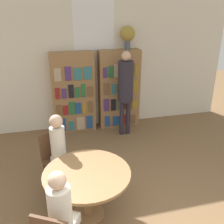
# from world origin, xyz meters

# --- Properties ---
(wall_back) EXTENTS (6.40, 0.07, 3.00)m
(wall_back) POSITION_xyz_m (0.00, 3.99, 1.51)
(wall_back) COLOR beige
(wall_back) RESTS_ON ground_plane
(bookshelf_left) EXTENTS (0.94, 0.34, 1.82)m
(bookshelf_left) POSITION_xyz_m (-0.53, 3.79, 0.90)
(bookshelf_left) COLOR olive
(bookshelf_left) RESTS_ON ground_plane
(bookshelf_right) EXTENTS (0.94, 0.34, 1.82)m
(bookshelf_right) POSITION_xyz_m (0.53, 3.79, 0.90)
(bookshelf_right) COLOR olive
(bookshelf_right) RESTS_ON ground_plane
(flower_vase) EXTENTS (0.33, 0.33, 0.50)m
(flower_vase) POSITION_xyz_m (0.71, 3.80, 2.13)
(flower_vase) COLOR #475166
(flower_vase) RESTS_ON bookshelf_right
(reading_table) EXTENTS (1.17, 1.17, 0.72)m
(reading_table) POSITION_xyz_m (-0.67, 1.03, 0.60)
(reading_table) COLOR olive
(reading_table) RESTS_ON ground_plane
(chair_left_side) EXTENTS (0.53, 0.53, 0.91)m
(chair_left_side) POSITION_xyz_m (-1.05, 1.87, 0.51)
(chair_left_side) COLOR brown
(chair_left_side) RESTS_ON ground_plane
(seated_reader_left) EXTENTS (0.34, 0.39, 1.28)m
(seated_reader_left) POSITION_xyz_m (-0.98, 1.70, 0.72)
(seated_reader_left) COLOR beige
(seated_reader_left) RESTS_ON ground_plane
(seated_reader_right) EXTENTS (0.37, 0.40, 1.27)m
(seated_reader_right) POSITION_xyz_m (-1.04, 0.39, 0.72)
(seated_reader_right) COLOR silver
(seated_reader_right) RESTS_ON ground_plane
(librarian_standing) EXTENTS (0.32, 0.59, 1.87)m
(librarian_standing) POSITION_xyz_m (0.53, 3.29, 1.16)
(librarian_standing) COLOR #28232D
(librarian_standing) RESTS_ON ground_plane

